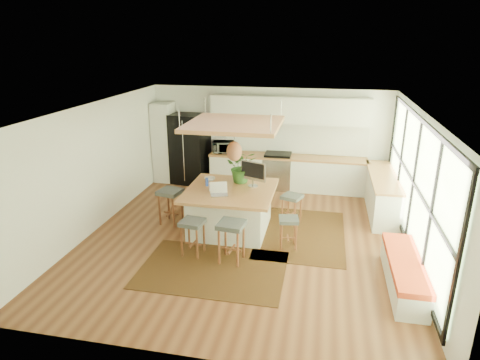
% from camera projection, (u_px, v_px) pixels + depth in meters
% --- Properties ---
extents(floor, '(7.00, 7.00, 0.00)m').
position_uv_depth(floor, '(245.00, 238.00, 8.72)').
color(floor, brown).
rests_on(floor, ground).
extents(ceiling, '(7.00, 7.00, 0.00)m').
position_uv_depth(ceiling, '(245.00, 109.00, 7.84)').
color(ceiling, white).
rests_on(ceiling, ground).
extents(wall_back, '(6.50, 0.00, 6.50)m').
position_uv_depth(wall_back, '(269.00, 137.00, 11.52)').
color(wall_back, white).
rests_on(wall_back, ground).
extents(wall_front, '(6.50, 0.00, 6.50)m').
position_uv_depth(wall_front, '(190.00, 267.00, 5.04)').
color(wall_front, white).
rests_on(wall_front, ground).
extents(wall_left, '(0.00, 7.00, 7.00)m').
position_uv_depth(wall_left, '(95.00, 167.00, 8.90)').
color(wall_left, white).
rests_on(wall_left, ground).
extents(wall_right, '(0.00, 7.00, 7.00)m').
position_uv_depth(wall_right, '(418.00, 188.00, 7.66)').
color(wall_right, white).
rests_on(wall_right, ground).
extents(window_wall, '(0.10, 6.20, 2.60)m').
position_uv_depth(window_wall, '(417.00, 186.00, 7.65)').
color(window_wall, black).
rests_on(window_wall, wall_right).
extents(pantry, '(0.55, 0.60, 2.25)m').
position_uv_depth(pantry, '(164.00, 143.00, 11.86)').
color(pantry, white).
rests_on(pantry, floor).
extents(back_counter_base, '(4.20, 0.60, 0.88)m').
position_uv_depth(back_counter_base, '(286.00, 173.00, 11.42)').
color(back_counter_base, white).
rests_on(back_counter_base, floor).
extents(back_counter_top, '(4.24, 0.64, 0.05)m').
position_uv_depth(back_counter_top, '(287.00, 157.00, 11.27)').
color(back_counter_top, '#A86A3B').
rests_on(back_counter_top, back_counter_base).
extents(backsplash, '(4.20, 0.02, 0.80)m').
position_uv_depth(backsplash, '(289.00, 138.00, 11.40)').
color(backsplash, white).
rests_on(backsplash, wall_back).
extents(upper_cabinets, '(4.20, 0.34, 0.70)m').
position_uv_depth(upper_cabinets, '(289.00, 110.00, 10.99)').
color(upper_cabinets, white).
rests_on(upper_cabinets, wall_back).
extents(range, '(0.76, 0.62, 1.00)m').
position_uv_depth(range, '(277.00, 171.00, 11.45)').
color(range, '#A5A5AA').
rests_on(range, floor).
extents(right_counter_base, '(0.60, 2.50, 0.88)m').
position_uv_depth(right_counter_base, '(382.00, 195.00, 9.87)').
color(right_counter_base, white).
rests_on(right_counter_base, floor).
extents(right_counter_top, '(0.64, 2.54, 0.05)m').
position_uv_depth(right_counter_top, '(384.00, 176.00, 9.72)').
color(right_counter_top, '#A86A3B').
rests_on(right_counter_top, right_counter_base).
extents(window_bench, '(0.52, 2.00, 0.50)m').
position_uv_depth(window_bench, '(404.00, 273.00, 6.97)').
color(window_bench, white).
rests_on(window_bench, floor).
extents(ceiling_panel, '(1.86, 1.86, 0.80)m').
position_uv_depth(ceiling_panel, '(234.00, 137.00, 8.48)').
color(ceiling_panel, '#A86A3B').
rests_on(ceiling_panel, ceiling).
extents(rug_near, '(2.60, 1.80, 0.01)m').
position_uv_depth(rug_near, '(213.00, 269.00, 7.55)').
color(rug_near, black).
rests_on(rug_near, floor).
extents(rug_right, '(1.80, 2.60, 0.01)m').
position_uv_depth(rug_right, '(301.00, 234.00, 8.90)').
color(rug_right, black).
rests_on(rug_right, floor).
extents(fridge, '(1.08, 0.90, 1.97)m').
position_uv_depth(fridge, '(190.00, 151.00, 11.78)').
color(fridge, black).
rests_on(fridge, floor).
extents(island, '(1.85, 1.85, 0.93)m').
position_uv_depth(island, '(231.00, 210.00, 8.97)').
color(island, '#A86A3B').
rests_on(island, floor).
extents(stool_near_left, '(0.47, 0.47, 0.71)m').
position_uv_depth(stool_near_left, '(193.00, 237.00, 7.97)').
color(stool_near_left, '#3D4344').
rests_on(stool_near_left, floor).
extents(stool_near_right, '(0.52, 0.52, 0.79)m').
position_uv_depth(stool_near_right, '(231.00, 244.00, 7.72)').
color(stool_near_right, '#3D4344').
rests_on(stool_near_right, floor).
extents(stool_right_front, '(0.43, 0.43, 0.63)m').
position_uv_depth(stool_right_front, '(288.00, 231.00, 8.24)').
color(stool_right_front, '#3D4344').
rests_on(stool_right_front, floor).
extents(stool_right_back, '(0.52, 0.52, 0.68)m').
position_uv_depth(stool_right_back, '(292.00, 209.00, 9.29)').
color(stool_right_back, '#3D4344').
rests_on(stool_right_back, floor).
extents(stool_left_side, '(0.56, 0.56, 0.80)m').
position_uv_depth(stool_left_side, '(171.00, 208.00, 9.31)').
color(stool_left_side, '#3D4344').
rests_on(stool_left_side, floor).
extents(laptop, '(0.45, 0.47, 0.26)m').
position_uv_depth(laptop, '(219.00, 190.00, 8.46)').
color(laptop, '#A5A5AA').
rests_on(laptop, island).
extents(monitor, '(0.64, 0.42, 0.56)m').
position_uv_depth(monitor, '(253.00, 175.00, 8.91)').
color(monitor, '#A5A5AA').
rests_on(monitor, island).
extents(microwave, '(0.61, 0.41, 0.39)m').
position_uv_depth(microwave, '(223.00, 146.00, 11.55)').
color(microwave, '#A5A5AA').
rests_on(microwave, back_counter_top).
extents(island_plant, '(0.81, 0.86, 0.56)m').
position_uv_depth(island_plant, '(242.00, 170.00, 9.17)').
color(island_plant, '#1E4C19').
rests_on(island_plant, island).
extents(island_bowl, '(0.30, 0.30, 0.06)m').
position_uv_depth(island_bowl, '(210.00, 179.00, 9.36)').
color(island_bowl, silver).
rests_on(island_bowl, island).
extents(island_bottle_0, '(0.07, 0.07, 0.19)m').
position_uv_depth(island_bottle_0, '(206.00, 182.00, 8.98)').
color(island_bottle_0, '#2B47AF').
rests_on(island_bottle_0, island).
extents(island_bottle_1, '(0.07, 0.07, 0.19)m').
position_uv_depth(island_bottle_1, '(210.00, 186.00, 8.72)').
color(island_bottle_1, silver).
rests_on(island_bottle_1, island).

